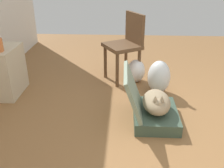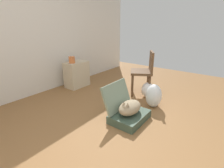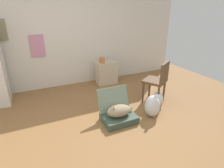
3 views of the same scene
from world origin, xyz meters
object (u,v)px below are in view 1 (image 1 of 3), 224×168
(plastic_bag_clear, at_px, (136,71))
(side_table, at_px, (5,71))
(chair, at_px, (126,43))
(cat, at_px, (156,102))
(plastic_bag_white, at_px, (159,77))
(suitcase_base, at_px, (155,115))

(plastic_bag_clear, relative_size, side_table, 0.53)
(plastic_bag_clear, xyz_separation_m, chair, (0.09, 0.14, 0.36))
(plastic_bag_clear, relative_size, chair, 0.34)
(cat, bearing_deg, plastic_bag_clear, 9.85)
(plastic_bag_white, xyz_separation_m, side_table, (-0.11, 1.89, 0.09))
(suitcase_base, relative_size, cat, 1.14)
(plastic_bag_white, xyz_separation_m, chair, (0.41, 0.41, 0.30))
(cat, height_order, plastic_bag_white, plastic_bag_white)
(cat, xyz_separation_m, side_table, (0.54, 1.79, 0.07))
(plastic_bag_clear, height_order, side_table, side_table)
(plastic_bag_white, bearing_deg, plastic_bag_clear, 39.67)
(plastic_bag_white, bearing_deg, suitcase_base, 171.30)
(cat, distance_m, side_table, 1.87)
(plastic_bag_clear, bearing_deg, cat, -170.15)
(chair, bearing_deg, suitcase_base, -14.36)
(suitcase_base, bearing_deg, plastic_bag_white, -8.70)
(chair, bearing_deg, plastic_bag_clear, 27.15)
(suitcase_base, xyz_separation_m, chair, (1.06, 0.31, 0.45))
(plastic_bag_clear, bearing_deg, side_table, 105.01)
(plastic_bag_white, xyz_separation_m, plastic_bag_clear, (0.32, 0.27, -0.06))
(side_table, height_order, chair, chair)
(plastic_bag_white, relative_size, side_table, 0.71)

